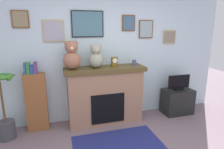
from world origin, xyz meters
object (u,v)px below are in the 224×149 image
at_px(potted_plant, 5,114).
at_px(teddy_bear_brown, 72,56).
at_px(bookshelf, 36,100).
at_px(tv_stand, 177,101).
at_px(fireplace, 105,95).
at_px(television, 179,83).
at_px(teddy_bear_tan, 96,57).
at_px(candle_jar, 134,63).
at_px(mantel_clock, 114,62).

height_order(potted_plant, teddy_bear_brown, teddy_bear_brown).
xyz_separation_m(bookshelf, tv_stand, (2.91, -0.10, -0.31)).
xyz_separation_m(fireplace, teddy_bear_brown, (-0.61, -0.02, 0.79)).
height_order(potted_plant, tv_stand, potted_plant).
bearing_deg(bookshelf, television, -2.00).
bearing_deg(teddy_bear_tan, tv_stand, -1.64).
bearing_deg(teddy_bear_brown, candle_jar, 0.03).
relative_size(television, teddy_bear_tan, 1.13).
bearing_deg(teddy_bear_brown, television, -1.35).
distance_m(potted_plant, mantel_clock, 2.11).
relative_size(potted_plant, tv_stand, 1.83).
bearing_deg(teddy_bear_brown, bookshelf, 175.85).
xyz_separation_m(potted_plant, candle_jar, (2.37, 0.12, 0.74)).
xyz_separation_m(tv_stand, candle_jar, (-1.03, 0.05, 0.91)).
relative_size(tv_stand, television, 1.24).
xyz_separation_m(candle_jar, teddy_bear_tan, (-0.77, -0.00, 0.14)).
relative_size(potted_plant, candle_jar, 9.75).
bearing_deg(fireplace, potted_plant, -175.67).
height_order(candle_jar, teddy_bear_tan, teddy_bear_tan).
bearing_deg(tv_stand, fireplace, 177.55).
distance_m(fireplace, teddy_bear_brown, 1.00).
bearing_deg(teddy_bear_brown, mantel_clock, -0.04).
relative_size(tv_stand, candle_jar, 5.33).
relative_size(fireplace, teddy_bear_tan, 3.43).
bearing_deg(potted_plant, teddy_bear_tan, 4.13).
bearing_deg(mantel_clock, fireplace, 174.20).
height_order(potted_plant, teddy_bear_tan, teddy_bear_tan).
xyz_separation_m(bookshelf, potted_plant, (-0.49, -0.16, -0.13)).
bearing_deg(mantel_clock, potted_plant, -176.64).
height_order(bookshelf, teddy_bear_brown, teddy_bear_brown).
relative_size(mantel_clock, teddy_bear_brown, 0.36).
xyz_separation_m(tv_stand, mantel_clock, (-1.44, 0.05, 0.95)).
height_order(bookshelf, potted_plant, bookshelf).
height_order(bookshelf, candle_jar, bookshelf).
bearing_deg(television, mantel_clock, 177.93).
distance_m(fireplace, candle_jar, 0.86).
xyz_separation_m(mantel_clock, teddy_bear_tan, (-0.35, 0.00, 0.11)).
bearing_deg(candle_jar, tv_stand, -2.88).
height_order(teddy_bear_brown, teddy_bear_tan, teddy_bear_brown).
height_order(fireplace, bookshelf, bookshelf).
relative_size(bookshelf, teddy_bear_tan, 2.84).
xyz_separation_m(potted_plant, mantel_clock, (1.96, 0.12, 0.77)).
bearing_deg(potted_plant, bookshelf, 18.44).
relative_size(potted_plant, teddy_bear_tan, 2.57).
bearing_deg(fireplace, television, -2.49).
bearing_deg(potted_plant, candle_jar, 2.81).
bearing_deg(mantel_clock, candle_jar, 0.17).
distance_m(tv_stand, candle_jar, 1.38).
distance_m(tv_stand, mantel_clock, 1.73).
bearing_deg(candle_jar, television, -2.95).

